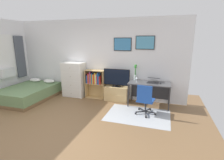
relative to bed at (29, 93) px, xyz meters
The scene contains 14 objects.
ground_plane 2.55m from the bed, 33.40° to the right, with size 7.20×7.20×0.00m, color brown.
wall_back_with_posters 2.63m from the bed, 25.69° to the left, with size 6.12×0.09×2.70m.
area_rug 3.84m from the bed, ahead, with size 1.70×1.20×0.01m, color #B2B7BC.
bed is the anchor object (origin of this frame).
dresser 1.59m from the bed, 29.29° to the left, with size 0.78×0.46×1.23m.
bookshelf 2.31m from the bed, 20.87° to the left, with size 0.69×0.30×1.00m.
tv_stand 3.05m from the bed, 14.63° to the left, with size 0.79×0.41×0.49m.
television 3.10m from the bed, 14.23° to the left, with size 0.88×0.16×0.59m.
desk 4.12m from the bed, 10.30° to the left, with size 1.25×0.64×0.74m.
office_chair 4.01m from the bed, ahead, with size 0.57×0.58×0.86m.
laptop 4.23m from the bed, ahead, with size 0.37×0.40×0.15m.
computer_mouse 4.43m from the bed, ahead, with size 0.06×0.10×0.03m, color #262628.
bamboo_vase 3.73m from the bed, 14.00° to the left, with size 0.09×0.09×0.50m.
wine_glass 3.75m from the bed, ahead, with size 0.07×0.07×0.18m.
Camera 1 is at (2.34, -3.04, 2.03)m, focal length 27.05 mm.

